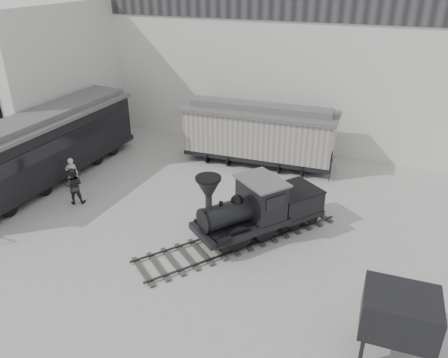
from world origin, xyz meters
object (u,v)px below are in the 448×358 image
at_px(visitor_a, 72,174).
at_px(visitor_b, 74,186).
at_px(locomotive, 254,211).
at_px(boxcar, 259,133).
at_px(passenger_coach, 45,147).
at_px(coal_hopper, 399,317).

height_order(visitor_a, visitor_b, visitor_b).
relative_size(locomotive, visitor_b, 4.58).
height_order(locomotive, visitor_b, locomotive).
height_order(boxcar, passenger_coach, boxcar).
distance_m(locomotive, coal_hopper, 7.75).
xyz_separation_m(locomotive, coal_hopper, (6.04, -4.85, 0.29)).
xyz_separation_m(locomotive, passenger_coach, (-12.37, 1.18, 0.76)).
bearing_deg(visitor_a, coal_hopper, 134.18).
xyz_separation_m(visitor_a, coal_hopper, (16.51, -5.65, 0.64)).
height_order(boxcar, coal_hopper, boxcar).
height_order(passenger_coach, visitor_b, passenger_coach).
bearing_deg(locomotive, visitor_a, -146.32).
distance_m(locomotive, visitor_b, 9.38).
height_order(locomotive, visitor_a, locomotive).
height_order(boxcar, visitor_a, boxcar).
bearing_deg(coal_hopper, visitor_a, 159.68).
bearing_deg(boxcar, coal_hopper, -58.61).
bearing_deg(coal_hopper, visitor_b, 162.63).
bearing_deg(visitor_a, passenger_coach, -38.35).
distance_m(visitor_b, coal_hopper, 16.02).
distance_m(passenger_coach, visitor_b, 3.58).
bearing_deg(coal_hopper, locomotive, 139.78).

